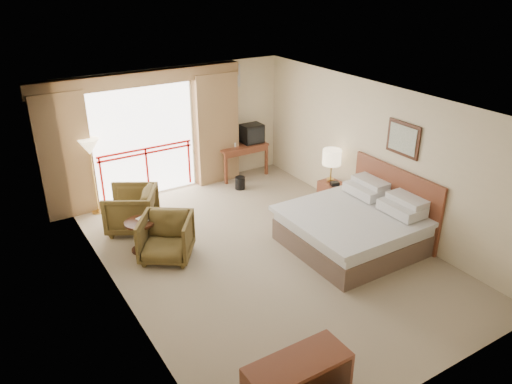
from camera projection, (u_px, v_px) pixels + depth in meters
floor at (265, 254)px, 8.73m from camera, size 7.00×7.00×0.00m
ceiling at (266, 103)px, 7.61m from camera, size 7.00×7.00×0.00m
wall_back at (178, 129)px, 10.87m from camera, size 5.00×0.00×5.00m
wall_front at (438, 292)px, 5.47m from camera, size 5.00×0.00×5.00m
wall_left at (115, 221)px, 6.97m from camera, size 0.00×7.00×7.00m
wall_right at (377, 155)px, 9.37m from camera, size 0.00×7.00×7.00m
balcony_door at (144, 142)px, 10.53m from camera, size 2.40×0.00×2.40m
balcony_railing at (146, 159)px, 10.68m from camera, size 2.09×0.03×1.02m
curtain_left at (65, 156)px, 9.62m from camera, size 1.00×0.26×2.50m
curtain_right at (216, 129)px, 11.20m from camera, size 1.00×0.26×2.50m
valance at (140, 79)px, 9.89m from camera, size 4.40×0.22×0.28m
hvac_vent at (230, 77)px, 11.05m from camera, size 0.50×0.04×0.50m
bed at (354, 227)px, 8.83m from camera, size 2.13×2.06×0.97m
headboard at (395, 201)px, 9.18m from camera, size 0.06×2.10×1.30m
framed_art at (403, 139)px, 8.68m from camera, size 0.04×0.72×0.60m
nightstand at (331, 195)px, 10.32m from camera, size 0.41×0.48×0.56m
table_lamp at (332, 158)px, 10.02m from camera, size 0.38×0.38×0.67m
phone at (335, 184)px, 10.05m from camera, size 0.20×0.17×0.07m
desk at (240, 151)px, 11.76m from camera, size 1.20×0.58×0.78m
tv at (252, 134)px, 11.70m from camera, size 0.49×0.39×0.44m
coffee_maker at (228, 142)px, 11.43m from camera, size 0.16×0.16×0.28m
cup at (235, 145)px, 11.50m from camera, size 0.08×0.08×0.11m
wastebasket at (240, 183)px, 11.21m from camera, size 0.28×0.28×0.28m
armchair_far at (134, 229)px, 9.55m from camera, size 1.24×1.23×0.83m
armchair_near at (168, 257)px, 8.63m from camera, size 1.18×1.19×0.78m
side_table at (141, 231)px, 8.67m from camera, size 0.53×0.53×0.58m
book at (140, 222)px, 8.59m from camera, size 0.23×0.27×0.02m
floor_lamp at (90, 150)px, 9.66m from camera, size 0.40×0.40×1.56m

